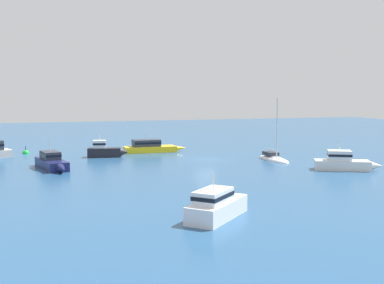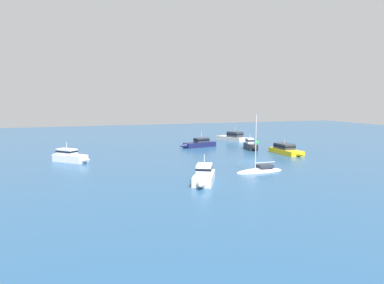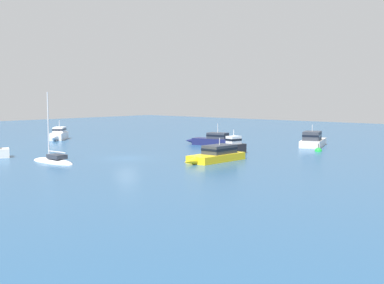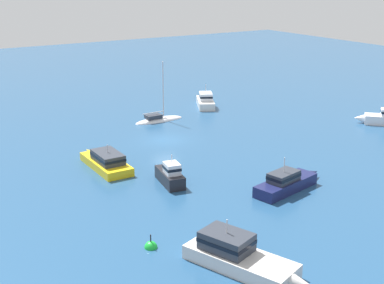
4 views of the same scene
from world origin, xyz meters
TOP-DOWN VIEW (x-y plane):
  - ground_plane at (0.00, 0.00)m, footprint 160.00×160.00m
  - cabin_cruiser at (-8.62, -24.40)m, footprint 4.72×8.59m
  - motor_cruiser at (-8.55, -4.46)m, footprint 2.48×8.12m
  - sailboat at (3.01, 6.98)m, footprint 6.17×1.80m
  - powerboat at (-5.51, -10.54)m, footprint 2.06×4.86m
  - powerboat_1 at (1.84, -16.88)m, footprint 7.70×3.15m
  - cabin_cruiser_2 at (24.51, -8.19)m, footprint 5.38×5.54m
  - channel_buoy at (-11.95, -19.51)m, footprint 0.85×0.85m

SIDE VIEW (x-z plane):
  - ground_plane at x=0.00m, z-range 0.00..0.00m
  - channel_buoy at x=-11.95m, z-range -0.66..0.67m
  - sailboat at x=3.01m, z-range -3.60..3.79m
  - motor_cruiser at x=-8.55m, z-range -0.49..1.83m
  - powerboat_1 at x=1.84m, z-range -0.77..2.12m
  - powerboat at x=-5.51m, z-range -0.60..2.11m
  - cabin_cruiser at x=-8.62m, z-range -0.65..2.20m
  - cabin_cruiser_2 at x=24.51m, z-range -0.62..2.18m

